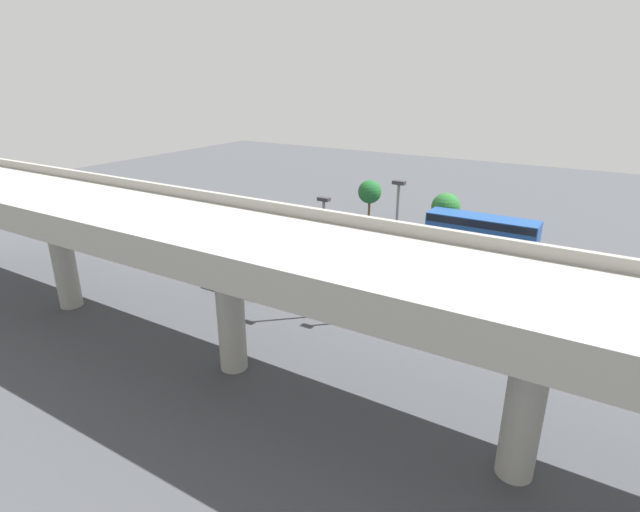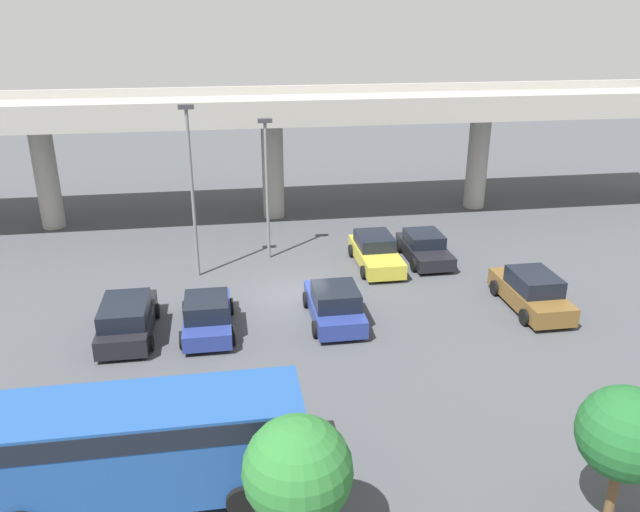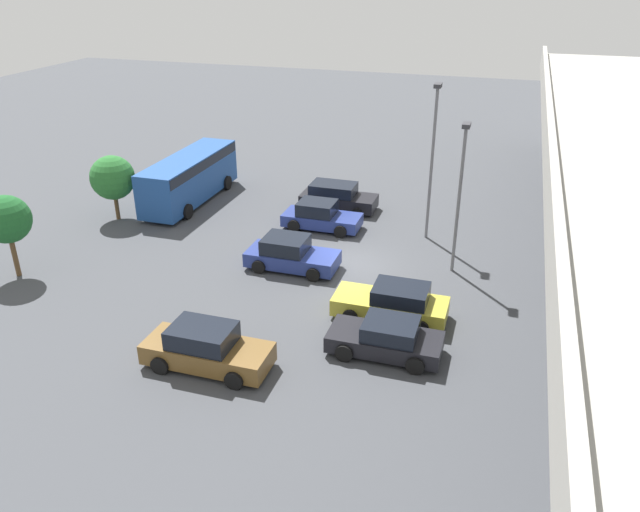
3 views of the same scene
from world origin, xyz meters
The scene contains 13 objects.
ground_plane centered at (0.00, 0.00, 0.00)m, with size 114.58×114.58×0.00m, color #424449.
highway_overpass centered at (0.00, 12.04, 6.27)m, with size 54.81×7.55×7.70m.
parked_car_0 centered at (-7.19, -2.79, 0.76)m, with size 2.19×4.56×1.60m.
parked_car_1 centered at (-4.02, -2.85, 0.72)m, with size 2.14×4.37×1.57m.
parked_car_2 centered at (1.24, -2.74, 0.74)m, with size 2.23×4.50×1.61m.
parked_car_3 centered at (4.42, 3.02, 0.72)m, with size 2.16×4.81×1.55m.
parked_car_4 centered at (7.11, 3.31, 0.68)m, with size 2.17×4.38×1.46m.
parked_car_5 centered at (9.95, -2.93, 0.79)m, with size 2.13×4.81×1.70m.
shuttle_bus centered at (-5.74, -11.94, 1.73)m, with size 8.77×2.67×2.90m.
lamp_post_near_aisle centered at (-0.89, 4.92, 4.33)m, with size 0.70×0.35×7.32m.
lamp_post_mid_lot centered at (-4.54, 3.08, 4.85)m, with size 0.70×0.35×8.31m.
tree_front_left centered at (-1.78, -14.66, 2.53)m, with size 2.55×2.55×3.81m.
tree_front_centre centered at (5.97, -15.06, 2.91)m, with size 2.28×2.28×4.07m.
Camera 2 is at (-3.05, -25.92, 12.20)m, focal length 35.00 mm.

